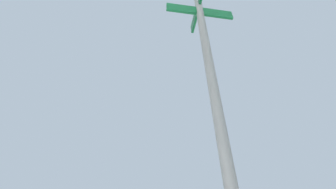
# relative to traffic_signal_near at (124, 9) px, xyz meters

# --- Properties ---
(traffic_signal_near) EXTENTS (2.78, 2.26, 6.22)m
(traffic_signal_near) POSITION_rel_traffic_signal_near_xyz_m (0.00, 0.00, 0.00)
(traffic_signal_near) COLOR slate
(traffic_signal_near) RESTS_ON ground_plane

